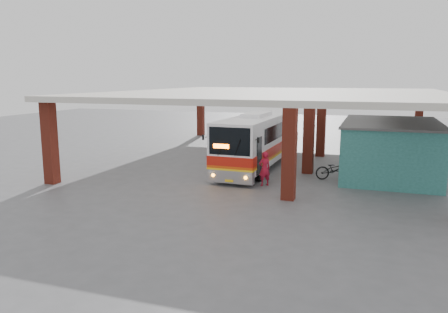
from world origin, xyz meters
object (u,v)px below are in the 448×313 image
(coach_bus, at_px, (260,139))
(pedestrian, at_px, (265,169))
(red_chair, at_px, (347,162))
(motorcycle, at_px, (336,169))

(coach_bus, height_order, pedestrian, coach_bus)
(pedestrian, height_order, red_chair, pedestrian)
(coach_bus, relative_size, motorcycle, 5.42)
(motorcycle, bearing_deg, coach_bus, 44.56)
(pedestrian, xyz_separation_m, red_chair, (3.77, 6.16, -0.50))
(coach_bus, distance_m, pedestrian, 5.24)
(coach_bus, xyz_separation_m, red_chair, (5.28, 1.21, -1.33))
(motorcycle, distance_m, red_chair, 3.55)
(coach_bus, relative_size, red_chair, 13.92)
(pedestrian, distance_m, red_chair, 7.24)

